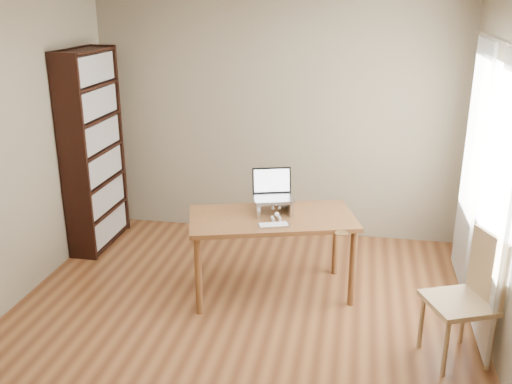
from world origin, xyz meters
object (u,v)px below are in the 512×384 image
laptop (275,190)px  cat (274,206)px  bookshelf (93,151)px  desk (272,226)px  keyboard (274,225)px  chair (471,296)px

laptop → cat: laptop is taller
laptop → bookshelf: bearing=146.4°
bookshelf → desk: size_ratio=1.31×
laptop → keyboard: laptop is taller
bookshelf → keyboard: bookshelf is taller
laptop → cat: 0.14m
bookshelf → cat: 2.15m
laptop → cat: bearing=-101.9°
laptop → chair: laptop is taller
bookshelf → cat: bookshelf is taller
cat → laptop: bearing=76.4°
laptop → keyboard: size_ratio=1.44×
cat → chair: size_ratio=0.47×
laptop → desk: bearing=-106.7°
laptop → keyboard: (0.05, -0.36, -0.18)m
bookshelf → chair: bearing=-22.7°
keyboard → chair: (1.53, -0.53, -0.22)m
laptop → chair: size_ratio=0.41×
keyboard → cat: cat is taller
desk → laptop: laptop is taller
bookshelf → cat: (2.03, -0.65, -0.24)m
bookshelf → chair: bookshelf is taller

